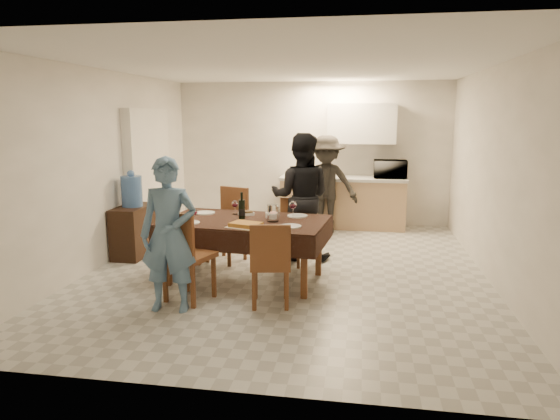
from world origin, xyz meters
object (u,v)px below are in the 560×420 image
at_px(wine_bottle, 242,206).
at_px(savoury_tart, 246,225).
at_px(console, 134,231).
at_px(dining_table, 245,222).
at_px(microwave, 390,169).
at_px(person_far, 301,197).
at_px(person_kitchen, 326,184).
at_px(water_jug, 132,191).
at_px(person_near, 169,235).
at_px(water_pitcher, 273,213).

bearing_deg(wine_bottle, savoury_tart, -70.77).
bearing_deg(console, dining_table, -23.52).
relative_size(savoury_tart, microwave, 0.69).
xyz_separation_m(wine_bottle, person_far, (0.60, 1.00, -0.04)).
xyz_separation_m(savoury_tart, person_kitchen, (0.68, 3.11, 0.05)).
xyz_separation_m(console, water_jug, (0.00, 0.00, 0.58)).
height_order(console, wine_bottle, wine_bottle).
bearing_deg(savoury_tart, person_near, -134.13).
height_order(console, person_far, person_far).
bearing_deg(savoury_tart, water_jug, 148.63).
relative_size(dining_table, microwave, 3.61).
xyz_separation_m(dining_table, microwave, (1.87, 3.18, 0.34)).
bearing_deg(dining_table, person_near, -111.84).
relative_size(water_jug, person_kitchen, 0.26).
bearing_deg(dining_table, wine_bottle, 140.80).
xyz_separation_m(dining_table, water_pitcher, (0.35, -0.05, 0.14)).
xyz_separation_m(dining_table, person_far, (0.55, 1.05, 0.16)).
height_order(dining_table, water_jug, water_jug).
relative_size(water_jug, wine_bottle, 1.33).
height_order(savoury_tart, person_near, person_near).
bearing_deg(person_far, console, 6.58).
distance_m(savoury_tart, person_far, 1.50).
relative_size(person_near, person_kitchen, 0.96).
xyz_separation_m(water_pitcher, person_far, (0.20, 1.10, 0.02)).
relative_size(microwave, person_kitchen, 0.34).
bearing_deg(wine_bottle, person_near, -114.44).
distance_m(dining_table, savoury_tart, 0.40).
height_order(console, savoury_tart, savoury_tart).
xyz_separation_m(wine_bottle, person_near, (-0.50, -1.10, -0.12)).
distance_m(savoury_tart, person_near, 0.93).
distance_m(dining_table, console, 2.03).
relative_size(dining_table, console, 2.62).
bearing_deg(water_pitcher, water_jug, 158.78).
bearing_deg(dining_table, water_pitcher, -2.33).
relative_size(console, water_jug, 1.80).
height_order(dining_table, savoury_tart, savoury_tart).
distance_m(wine_bottle, person_kitchen, 2.81).
relative_size(console, person_far, 0.44).
distance_m(microwave, person_kitchen, 1.20).
bearing_deg(water_jug, dining_table, -23.52).
bearing_deg(person_kitchen, person_near, -109.34).
bearing_deg(water_jug, microwave, 32.82).
height_order(dining_table, person_kitchen, person_kitchen).
bearing_deg(water_jug, savoury_tart, -31.37).
distance_m(water_pitcher, person_far, 1.12).
relative_size(person_far, person_kitchen, 1.06).
distance_m(water_jug, water_pitcher, 2.34).
bearing_deg(person_kitchen, savoury_tart, -102.28).
bearing_deg(console, water_pitcher, -21.22).
bearing_deg(console, wine_bottle, -22.75).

